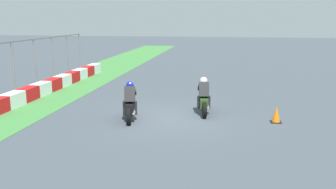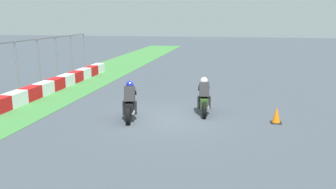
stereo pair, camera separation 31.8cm
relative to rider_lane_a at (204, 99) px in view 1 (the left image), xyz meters
The scene contains 6 objects.
ground_plane 1.73m from the rider_lane_a, 124.24° to the left, with size 120.00×120.00×0.00m, color #414952.
grass_verge 8.39m from the rider_lane_a, 96.23° to the left, with size 72.00×4.24×0.02m, color #41833F.
track_barrier 8.49m from the rider_lane_a, 96.14° to the left, with size 22.69×0.60×0.64m.
rider_lane_a is the anchor object (origin of this frame).
rider_lane_b 3.08m from the rider_lane_a, 116.86° to the left, with size 2.03×0.63×1.51m.
traffic_cone 2.97m from the rider_lane_a, 107.41° to the right, with size 0.40×0.40×0.63m.
Camera 1 is at (-13.86, -2.24, 3.93)m, focal length 39.15 mm.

